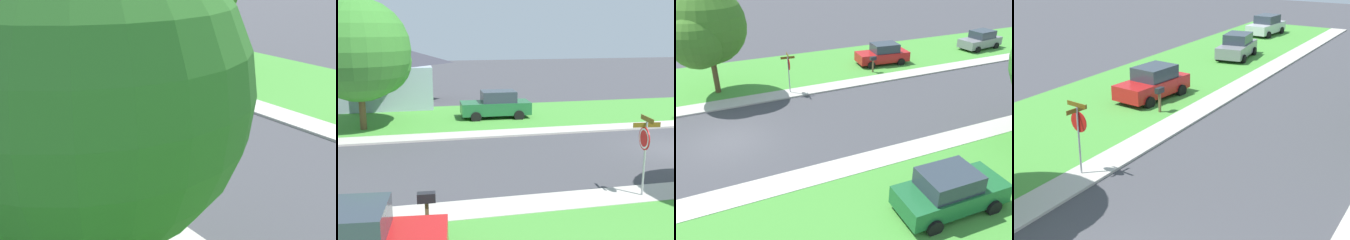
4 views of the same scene
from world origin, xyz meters
TOP-DOWN VIEW (x-y plane):
  - ground_plane at (0.00, 0.00)m, footprint 120.00×120.00m
  - sidewalk_east at (4.70, 12.00)m, footprint 1.40×56.00m
  - sidewalk_west at (-4.70, 12.00)m, footprint 1.40×56.00m
  - lawn_west at (-9.40, 12.00)m, footprint 8.00×56.00m
  - stop_sign_far_corner at (-4.86, 4.77)m, footprint 0.92×0.92m
  - car_green_driveway_right at (8.76, 6.97)m, footprint 2.13×4.35m
  - car_red_kerbside_mid at (-7.73, 13.64)m, footprint 2.36×4.46m
  - car_grey_behind_trees at (-7.93, 24.52)m, footprint 2.48×4.51m
  - tree_across_right at (-6.64, 0.09)m, footprint 5.29×4.92m
  - mailbox at (-6.14, 11.84)m, footprint 0.26×0.49m

SIDE VIEW (x-z plane):
  - ground_plane at x=0.00m, z-range 0.00..0.00m
  - lawn_west at x=-9.40m, z-range 0.00..0.08m
  - sidewalk_east at x=4.70m, z-range 0.00..0.10m
  - sidewalk_west at x=-4.70m, z-range 0.00..0.10m
  - car_green_driveway_right at x=8.76m, z-range -0.01..1.75m
  - car_red_kerbside_mid at x=-7.73m, z-range -0.01..1.75m
  - car_grey_behind_trees at x=-7.93m, z-range -0.01..1.75m
  - mailbox at x=-6.14m, z-range 0.35..1.66m
  - stop_sign_far_corner at x=-4.86m, z-range 0.50..3.27m
  - tree_across_right at x=-6.64m, z-range 0.89..7.92m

